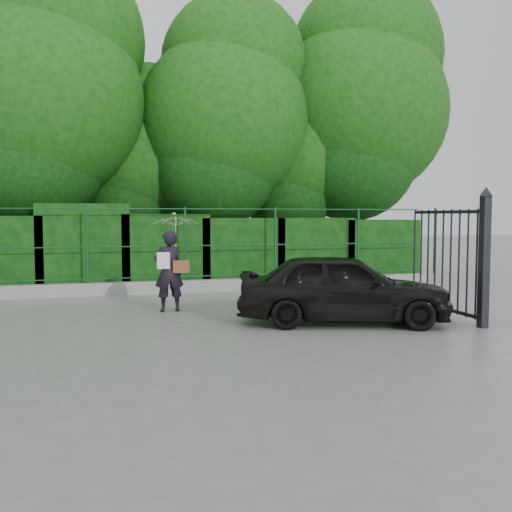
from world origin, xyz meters
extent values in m
plane|color=gray|center=(0.00, 0.00, 0.00)|extent=(80.00, 80.00, 0.00)
cube|color=#9E9E99|center=(0.00, 4.50, 0.15)|extent=(14.00, 0.25, 0.30)
cylinder|color=#154722|center=(-1.90, 4.50, 1.20)|extent=(0.06, 0.06, 1.80)
cylinder|color=#154722|center=(0.40, 4.50, 1.20)|extent=(0.06, 0.06, 1.80)
cylinder|color=#154722|center=(2.70, 4.50, 1.20)|extent=(0.06, 0.06, 1.80)
cylinder|color=#154722|center=(5.00, 4.50, 1.20)|extent=(0.06, 0.06, 1.80)
cylinder|color=#154722|center=(7.30, 4.50, 1.20)|extent=(0.06, 0.06, 1.80)
cylinder|color=#154722|center=(0.00, 4.50, 0.40)|extent=(13.60, 0.03, 0.03)
cylinder|color=#154722|center=(0.00, 4.50, 1.15)|extent=(13.60, 0.03, 0.03)
cylinder|color=#154722|center=(0.00, 4.50, 2.05)|extent=(13.60, 0.03, 0.03)
cube|color=black|center=(-2.00, 5.50, 1.09)|extent=(2.20, 1.20, 2.18)
cube|color=black|center=(0.00, 5.50, 0.96)|extent=(2.20, 1.20, 1.92)
cube|color=black|center=(2.00, 5.50, 0.91)|extent=(2.20, 1.20, 1.83)
cube|color=black|center=(4.00, 5.50, 0.91)|extent=(2.20, 1.20, 1.83)
cube|color=black|center=(6.00, 5.50, 0.89)|extent=(2.20, 1.20, 1.77)
cylinder|color=black|center=(-3.00, 7.20, 2.25)|extent=(0.36, 0.36, 4.50)
sphere|color=#14470F|center=(-3.00, 7.20, 4.95)|extent=(5.40, 5.40, 5.40)
cylinder|color=black|center=(-0.50, 8.50, 1.62)|extent=(0.36, 0.36, 3.25)
sphere|color=#14470F|center=(-0.50, 8.50, 3.58)|extent=(3.90, 3.90, 3.90)
cylinder|color=black|center=(2.00, 7.50, 2.12)|extent=(0.36, 0.36, 4.25)
sphere|color=#14470F|center=(2.00, 7.50, 4.68)|extent=(5.10, 5.10, 5.10)
cylinder|color=black|center=(4.50, 8.20, 1.75)|extent=(0.36, 0.36, 3.50)
sphere|color=#14470F|center=(4.50, 8.20, 3.85)|extent=(4.20, 4.20, 4.20)
cylinder|color=black|center=(6.50, 7.80, 2.38)|extent=(0.36, 0.36, 4.75)
sphere|color=#14470F|center=(6.50, 7.80, 5.23)|extent=(5.70, 5.70, 5.70)
cube|color=black|center=(4.60, -1.20, 1.10)|extent=(0.14, 0.14, 2.20)
cone|color=black|center=(4.60, -1.20, 2.28)|extent=(0.22, 0.22, 0.16)
cube|color=black|center=(4.60, -0.05, 0.15)|extent=(0.05, 2.00, 0.06)
cube|color=black|center=(4.60, -0.05, 1.95)|extent=(0.05, 2.00, 0.06)
cylinder|color=black|center=(4.60, -1.00, 1.05)|extent=(0.04, 0.04, 1.90)
cylinder|color=black|center=(4.60, -0.75, 1.05)|extent=(0.04, 0.04, 1.90)
cylinder|color=black|center=(4.60, -0.50, 1.05)|extent=(0.04, 0.04, 1.90)
cylinder|color=black|center=(4.60, -0.25, 1.05)|extent=(0.04, 0.04, 1.90)
cylinder|color=black|center=(4.60, 0.00, 1.05)|extent=(0.04, 0.04, 1.90)
cylinder|color=black|center=(4.60, 0.25, 1.05)|extent=(0.04, 0.04, 1.90)
cylinder|color=black|center=(4.60, 0.50, 1.05)|extent=(0.04, 0.04, 1.90)
cylinder|color=black|center=(4.60, 0.75, 1.05)|extent=(0.04, 0.04, 1.90)
cylinder|color=black|center=(4.60, 1.00, 1.05)|extent=(0.04, 0.04, 1.90)
imported|color=black|center=(-0.30, 1.83, 0.80)|extent=(0.61, 0.42, 1.59)
imported|color=#FFC0E3|center=(-0.15, 1.88, 1.48)|extent=(0.89, 0.91, 0.82)
cube|color=brown|center=(-0.08, 1.75, 0.89)|extent=(0.32, 0.15, 0.24)
cube|color=white|center=(-0.42, 1.71, 1.01)|extent=(0.25, 0.02, 0.32)
imported|color=black|center=(2.50, -0.20, 0.62)|extent=(3.94, 2.53, 1.25)
camera|label=1|loc=(-1.57, -9.36, 1.87)|focal=40.00mm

